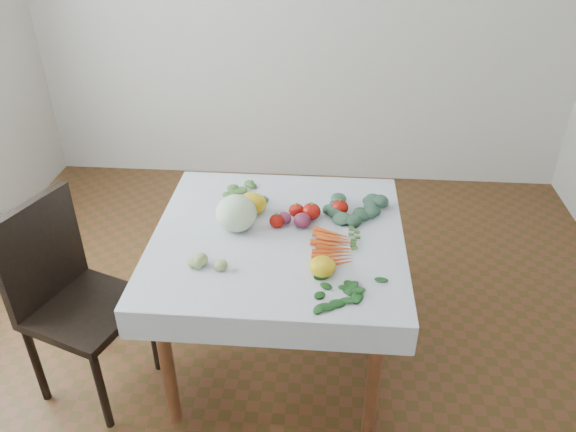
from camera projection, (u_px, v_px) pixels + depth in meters
name	position (u px, v px, depth m)	size (l,w,h in m)	color
ground	(279.00, 354.00, 2.93)	(4.00, 4.00, 0.00)	brown
back_wall	(304.00, 3.00, 3.90)	(4.00, 0.04, 2.70)	silver
table	(278.00, 252.00, 2.58)	(1.00, 1.00, 0.75)	brown
tablecloth	(278.00, 235.00, 2.53)	(1.12, 1.12, 0.01)	white
chair	(67.00, 289.00, 2.51)	(0.56, 0.56, 0.98)	black
cabbage	(236.00, 213.00, 2.52)	(0.19, 0.19, 0.17)	silver
tomato_a	(296.00, 210.00, 2.64)	(0.07, 0.07, 0.06)	#A8120B
tomato_b	(340.00, 207.00, 2.65)	(0.08, 0.08, 0.07)	#A8120B
tomato_c	(311.00, 211.00, 2.62)	(0.09, 0.09, 0.08)	#A8120B
tomato_d	(277.00, 221.00, 2.56)	(0.07, 0.07, 0.06)	#A8120B
heirloom_back	(252.00, 204.00, 2.66)	(0.14, 0.14, 0.10)	yellow
heirloom_front	(322.00, 267.00, 2.26)	(0.11, 0.11, 0.08)	yellow
onion_a	(302.00, 220.00, 2.56)	(0.08, 0.08, 0.07)	#5C1A37
onion_b	(284.00, 218.00, 2.59)	(0.07, 0.07, 0.06)	#5C1A37
tomatillo_cluster	(213.00, 262.00, 2.31)	(0.12, 0.11, 0.05)	#9AB367
carrot_bunch	(334.00, 248.00, 2.41)	(0.18, 0.32, 0.03)	#F9551B
kale_bunch	(353.00, 209.00, 2.67)	(0.32, 0.29, 0.04)	#3A5F47
basil_bunch	(351.00, 295.00, 2.16)	(0.28, 0.24, 0.01)	#184E1B
dill_bunch	(245.00, 191.00, 2.84)	(0.21, 0.15, 0.02)	#4D823B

